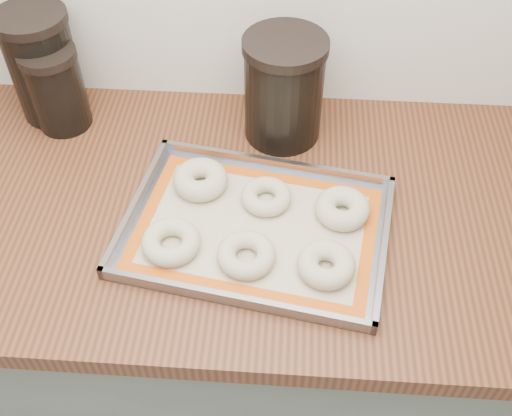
# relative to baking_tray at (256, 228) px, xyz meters

# --- Properties ---
(cabinet) EXTENTS (3.00, 0.65, 0.86)m
(cabinet) POSITION_rel_baking_tray_xyz_m (-0.21, 0.07, -0.48)
(cabinet) COLOR slate
(cabinet) RESTS_ON floor
(countertop) EXTENTS (3.06, 0.68, 0.04)m
(countertop) POSITION_rel_baking_tray_xyz_m (-0.21, 0.07, -0.03)
(countertop) COLOR brown
(countertop) RESTS_ON cabinet
(baking_tray) EXTENTS (0.51, 0.40, 0.03)m
(baking_tray) POSITION_rel_baking_tray_xyz_m (0.00, 0.00, 0.00)
(baking_tray) COLOR gray
(baking_tray) RESTS_ON countertop
(baking_mat) EXTENTS (0.46, 0.36, 0.00)m
(baking_mat) POSITION_rel_baking_tray_xyz_m (0.00, 0.00, -0.00)
(baking_mat) COLOR #C6B793
(baking_mat) RESTS_ON baking_tray
(bagel_front_left) EXTENTS (0.11, 0.11, 0.03)m
(bagel_front_left) POSITION_rel_baking_tray_xyz_m (-0.14, -0.05, 0.01)
(bagel_front_left) COLOR beige
(bagel_front_left) RESTS_ON baking_mat
(bagel_front_mid) EXTENTS (0.12, 0.12, 0.03)m
(bagel_front_mid) POSITION_rel_baking_tray_xyz_m (-0.01, -0.07, 0.01)
(bagel_front_mid) COLOR beige
(bagel_front_mid) RESTS_ON baking_mat
(bagel_front_right) EXTENTS (0.13, 0.13, 0.04)m
(bagel_front_right) POSITION_rel_baking_tray_xyz_m (0.12, -0.08, 0.02)
(bagel_front_right) COLOR beige
(bagel_front_right) RESTS_ON baking_mat
(bagel_back_left) EXTENTS (0.12, 0.12, 0.04)m
(bagel_back_left) POSITION_rel_baking_tray_xyz_m (-0.11, 0.10, 0.02)
(bagel_back_left) COLOR beige
(bagel_back_left) RESTS_ON baking_mat
(bagel_back_mid) EXTENTS (0.11, 0.11, 0.03)m
(bagel_back_mid) POSITION_rel_baking_tray_xyz_m (0.01, 0.07, 0.01)
(bagel_back_mid) COLOR beige
(bagel_back_mid) RESTS_ON baking_mat
(bagel_back_right) EXTENTS (0.10, 0.10, 0.04)m
(bagel_back_right) POSITION_rel_baking_tray_xyz_m (0.15, 0.04, 0.02)
(bagel_back_right) COLOR beige
(bagel_back_right) RESTS_ON baking_mat
(canister_left) EXTENTS (0.14, 0.14, 0.23)m
(canister_left) POSITION_rel_baking_tray_xyz_m (-0.45, 0.31, 0.11)
(canister_left) COLOR black
(canister_left) RESTS_ON countertop
(canister_mid) EXTENTS (0.11, 0.11, 0.18)m
(canister_mid) POSITION_rel_baking_tray_xyz_m (-0.42, 0.27, 0.08)
(canister_mid) COLOR black
(canister_mid) RESTS_ON countertop
(canister_right) EXTENTS (0.16, 0.16, 0.22)m
(canister_right) POSITION_rel_baking_tray_xyz_m (0.04, 0.27, 0.10)
(canister_right) COLOR black
(canister_right) RESTS_ON countertop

